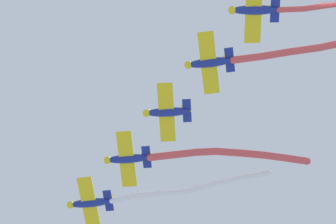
# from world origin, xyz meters

# --- Properties ---
(airplane_lead) EXTENTS (5.96, 8.00, 2.01)m
(airplane_lead) POSITION_xyz_m (-5.80, -5.98, 89.46)
(airplane_lead) COLOR navy
(smoke_trail_lead) EXTENTS (20.96, 1.68, 1.20)m
(smoke_trail_lead) POSITION_xyz_m (7.18, -6.12, 89.68)
(smoke_trail_lead) COLOR white
(airplane_left_wing) EXTENTS (6.03, 8.06, 2.01)m
(airplane_left_wing) POSITION_xyz_m (0.10, -11.56, 89.71)
(airplane_left_wing) COLOR navy
(smoke_trail_left_wing) EXTENTS (20.23, 4.92, 1.63)m
(smoke_trail_left_wing) POSITION_xyz_m (12.73, -9.86, 90.14)
(smoke_trail_left_wing) COLOR #DB4C4C
(airplane_right_wing) EXTENTS (6.06, 8.08, 2.01)m
(airplane_right_wing) POSITION_xyz_m (5.99, -17.14, 89.96)
(airplane_right_wing) COLOR navy
(airplane_slot) EXTENTS (5.95, 7.99, 2.01)m
(airplane_slot) POSITION_xyz_m (11.89, -22.70, 90.21)
(airplane_slot) COLOR navy
(airplane_trail) EXTENTS (6.12, 8.12, 2.01)m
(airplane_trail) POSITION_xyz_m (17.78, -28.29, 90.46)
(airplane_trail) COLOR navy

